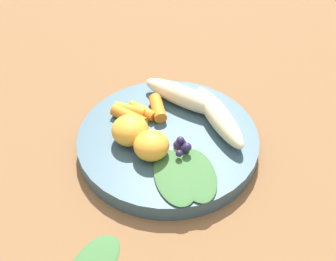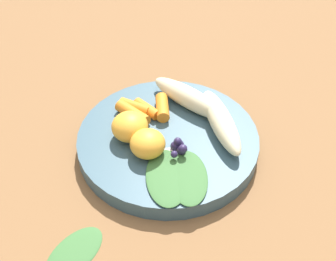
# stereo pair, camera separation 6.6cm
# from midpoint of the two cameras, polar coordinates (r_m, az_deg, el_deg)

# --- Properties ---
(ground_plane) EXTENTS (2.40, 2.40, 0.00)m
(ground_plane) POSITION_cam_midpoint_polar(r_m,az_deg,el_deg) (0.68, -2.76, -2.31)
(ground_plane) COLOR brown
(bowl) EXTENTS (0.27, 0.27, 0.03)m
(bowl) POSITION_cam_midpoint_polar(r_m,az_deg,el_deg) (0.67, -2.79, -1.55)
(bowl) COLOR #385666
(bowl) RESTS_ON ground_plane
(banana_peeled_left) EXTENTS (0.13, 0.12, 0.03)m
(banana_peeled_left) POSITION_cam_midpoint_polar(r_m,az_deg,el_deg) (0.71, -0.68, 4.22)
(banana_peeled_left) COLOR beige
(banana_peeled_left) RESTS_ON bowl
(banana_peeled_right) EXTENTS (0.15, 0.04, 0.03)m
(banana_peeled_right) POSITION_cam_midpoint_polar(r_m,az_deg,el_deg) (0.67, 3.58, 1.84)
(banana_peeled_right) COLOR beige
(banana_peeled_right) RESTS_ON bowl
(orange_segment_near) EXTENTS (0.05, 0.05, 0.04)m
(orange_segment_near) POSITION_cam_midpoint_polar(r_m,az_deg,el_deg) (0.62, -5.14, -2.05)
(orange_segment_near) COLOR #F4A833
(orange_segment_near) RESTS_ON bowl
(orange_segment_far) EXTENTS (0.05, 0.05, 0.04)m
(orange_segment_far) POSITION_cam_midpoint_polar(r_m,az_deg,el_deg) (0.65, -7.73, -0.09)
(orange_segment_far) COLOR #F4A833
(orange_segment_far) RESTS_ON bowl
(carrot_front) EXTENTS (0.05, 0.02, 0.02)m
(carrot_front) POSITION_cam_midpoint_polar(r_m,az_deg,el_deg) (0.70, -4.32, 2.68)
(carrot_front) COLOR orange
(carrot_front) RESTS_ON bowl
(carrot_mid_left) EXTENTS (0.05, 0.04, 0.02)m
(carrot_mid_left) POSITION_cam_midpoint_polar(r_m,az_deg,el_deg) (0.70, -5.99, 2.37)
(carrot_mid_left) COLOR orange
(carrot_mid_left) RESTS_ON bowl
(carrot_mid_right) EXTENTS (0.04, 0.05, 0.02)m
(carrot_mid_right) POSITION_cam_midpoint_polar(r_m,az_deg,el_deg) (0.70, -7.54, 2.47)
(carrot_mid_right) COLOR orange
(carrot_mid_right) RESTS_ON bowl
(carrot_rear) EXTENTS (0.06, 0.05, 0.02)m
(carrot_rear) POSITION_cam_midpoint_polar(r_m,az_deg,el_deg) (0.69, -7.69, 1.63)
(carrot_rear) COLOR orange
(carrot_rear) RESTS_ON bowl
(blueberry_pile) EXTENTS (0.04, 0.02, 0.02)m
(blueberry_pile) POSITION_cam_midpoint_polar(r_m,az_deg,el_deg) (0.63, -1.10, -2.14)
(blueberry_pile) COLOR #2D234C
(blueberry_pile) RESTS_ON bowl
(coconut_shred_patch) EXTENTS (0.04, 0.04, 0.00)m
(coconut_shred_patch) POSITION_cam_midpoint_polar(r_m,az_deg,el_deg) (0.63, -2.16, -3.66)
(coconut_shred_patch) COLOR white
(coconut_shred_patch) RESTS_ON bowl
(kale_leaf_left) EXTENTS (0.11, 0.06, 0.00)m
(kale_leaf_left) POSITION_cam_midpoint_polar(r_m,az_deg,el_deg) (0.60, -2.22, -6.02)
(kale_leaf_left) COLOR #3D7038
(kale_leaf_left) RESTS_ON bowl
(kale_leaf_right) EXTENTS (0.10, 0.07, 0.00)m
(kale_leaf_right) POSITION_cam_midpoint_polar(r_m,az_deg,el_deg) (0.61, 0.50, -5.78)
(kale_leaf_right) COLOR #3D7038
(kale_leaf_right) RESTS_ON bowl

